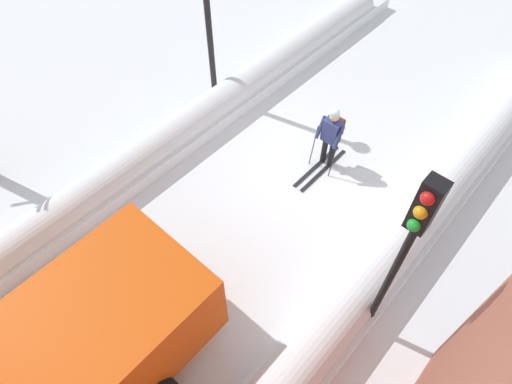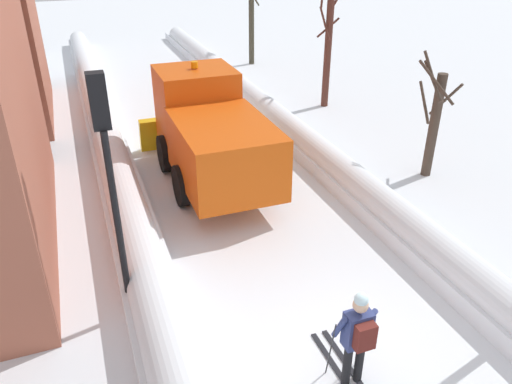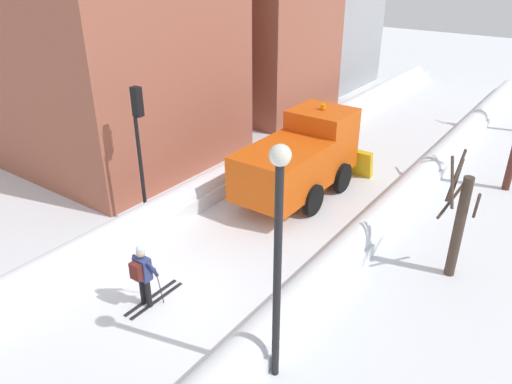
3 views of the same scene
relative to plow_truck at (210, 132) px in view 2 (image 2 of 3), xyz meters
The scene contains 9 objects.
ground_plane 3.17m from the plow_truck, 82.04° to the left, with size 80.00×80.00×0.00m, color white.
snowbank_left 3.95m from the plow_truck, 133.10° to the left, with size 1.10×36.00×0.97m.
snowbank_right 4.52m from the plow_truck, 39.44° to the left, with size 1.10×36.00×0.90m.
plow_truck is the anchor object (origin of this frame).
skier 7.84m from the plow_truck, 89.39° to the right, with size 0.62×1.80×1.81m.
traffic_light_pole 5.94m from the plow_truck, 122.13° to the right, with size 0.28×0.42×4.59m.
bare_tree_near 6.29m from the plow_truck, 17.49° to the right, with size 1.05×1.43×3.56m.
bare_tree_mid 7.93m from the plow_truck, 38.41° to the left, with size 1.06×1.14×4.92m.
bare_tree_far 13.82m from the plow_truck, 65.16° to the left, with size 0.83×0.93×4.79m.
Camera 2 is at (-3.74, -5.38, 6.53)m, focal length 35.02 mm.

